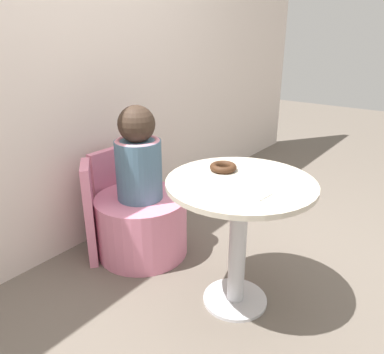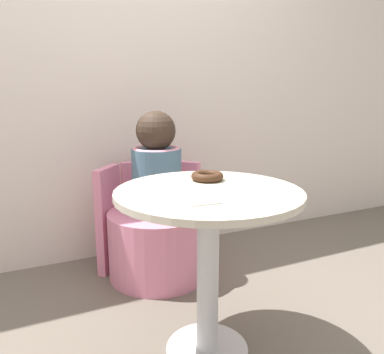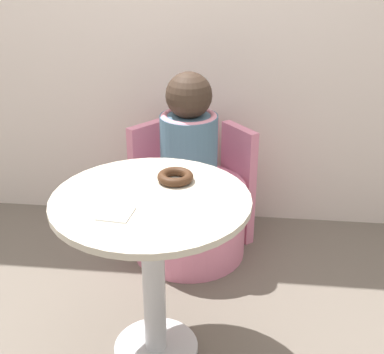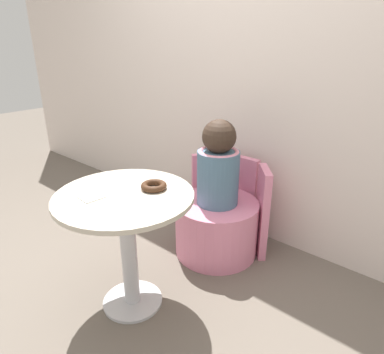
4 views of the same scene
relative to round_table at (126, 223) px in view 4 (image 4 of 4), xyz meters
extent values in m
plane|color=#665B51|center=(-0.08, 0.04, -0.53)|extent=(12.00, 12.00, 0.00)
cube|color=silver|center=(-0.08, 1.17, 0.67)|extent=(6.00, 0.06, 2.40)
cylinder|color=silver|center=(0.00, 0.00, -0.52)|extent=(0.34, 0.34, 0.02)
cylinder|color=silver|center=(0.00, 0.00, -0.18)|extent=(0.09, 0.09, 0.65)
cylinder|color=beige|center=(0.00, 0.00, 0.16)|extent=(0.71, 0.71, 0.02)
cylinder|color=pink|center=(0.05, 0.73, -0.33)|extent=(0.57, 0.57, 0.39)
cube|color=pink|center=(0.05, 1.04, -0.21)|extent=(0.24, 0.05, 0.63)
cube|color=pink|center=(0.29, 0.93, -0.21)|extent=(0.19, 0.22, 0.63)
cube|color=pink|center=(-0.19, 0.93, -0.21)|extent=(0.19, 0.22, 0.63)
cylinder|color=slate|center=(0.05, 0.73, 0.04)|extent=(0.28, 0.28, 0.36)
torus|color=pink|center=(0.05, 0.73, 0.22)|extent=(0.27, 0.27, 0.04)
sphere|color=#38281E|center=(0.05, 0.73, 0.32)|extent=(0.22, 0.22, 0.22)
torus|color=#3D2314|center=(0.07, 0.14, 0.19)|extent=(0.14, 0.14, 0.03)
cube|color=white|center=(-0.09, -0.13, 0.17)|extent=(0.12, 0.12, 0.01)
camera|label=1|loc=(-1.44, -0.80, 0.83)|focal=35.00mm
camera|label=2|loc=(-0.63, -1.21, 0.52)|focal=35.00mm
camera|label=3|loc=(0.33, -1.64, 1.04)|focal=50.00mm
camera|label=4|loc=(1.28, -0.96, 0.90)|focal=32.00mm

